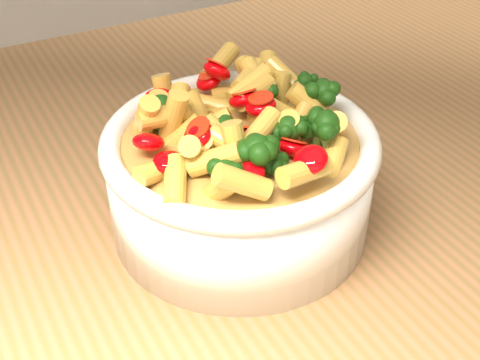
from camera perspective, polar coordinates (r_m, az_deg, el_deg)
name	(u,v)px	position (r m, az deg, el deg)	size (l,w,h in m)	color
table	(279,233)	(0.74, 3.38, -4.53)	(1.20, 0.80, 0.90)	#A66E47
serving_bowl	(240,179)	(0.56, 0.00, 0.10)	(0.23, 0.23, 0.10)	white
pasta_salad	(240,116)	(0.53, 0.00, 5.45)	(0.18, 0.18, 0.04)	gold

